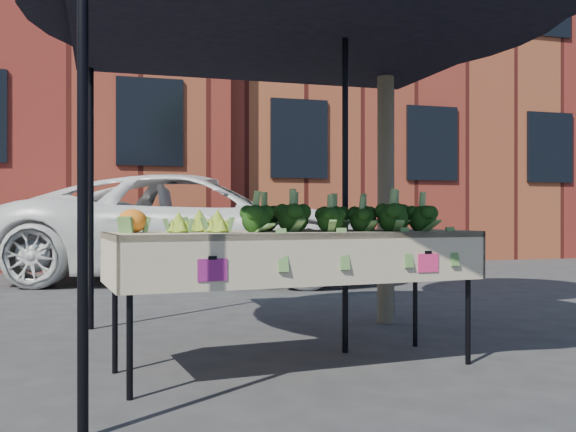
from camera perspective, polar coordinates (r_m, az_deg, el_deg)
The scene contains 9 objects.
ground at distance 4.37m, azimuth 2.71°, elevation -13.25°, with size 90.00×90.00×0.00m, color #2C2C2E.
table at distance 4.27m, azimuth 0.76°, elevation -7.40°, with size 2.47×1.03×0.90m.
canopy at distance 4.72m, azimuth 0.74°, elevation 4.50°, with size 3.16×3.16×2.74m, color black, non-canonical shape.
broccoli_heap at distance 4.35m, azimuth 4.13°, elevation 0.28°, with size 1.36×0.56×0.24m, color black.
romanesco_cluster at distance 4.07m, azimuth -8.16°, elevation -0.10°, with size 0.42×0.46×0.19m, color #8DA42F.
cauliflower_pair at distance 4.00m, azimuth -13.55°, elevation -0.24°, with size 0.19×0.19×0.17m, color orange.
vehicle at distance 10.15m, azimuth -7.86°, elevation 10.90°, with size 2.68×1.62×5.82m, color white.
street_tree at distance 6.22m, azimuth 8.60°, elevation 11.26°, with size 2.25×2.25×4.42m, color #1E4C14, non-canonical shape.
building_right at distance 18.80m, azimuth 10.63°, elevation 10.03°, with size 12.00×8.00×8.50m, color maroon.
Camera 1 is at (-1.38, -4.02, 1.01)m, focal length 40.35 mm.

